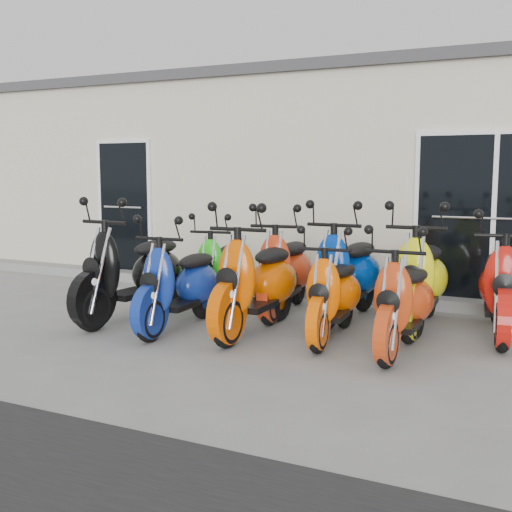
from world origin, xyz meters
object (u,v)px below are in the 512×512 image
object	(u,v)px
scooter_back_green	(221,259)
scooter_back_blue	(347,260)
scooter_back_yellow	(422,265)
scooter_back_extra	(502,272)
scooter_front_blue	(179,271)
scooter_back_red	(285,258)
scooter_front_red	(404,288)
scooter_front_orange_a	(257,267)
scooter_front_orange_b	(334,282)
scooter_front_black	(133,258)

from	to	relation	value
scooter_back_green	scooter_back_blue	size ratio (longest dim) A/B	0.86
scooter_back_yellow	scooter_back_extra	bearing A→B (deg)	0.24
scooter_front_blue	scooter_back_red	distance (m)	1.47
scooter_front_red	scooter_back_yellow	world-z (taller)	scooter_back_yellow
scooter_front_orange_a	scooter_back_yellow	xyz separation A→B (m)	(1.60, 0.98, 0.00)
scooter_front_red	scooter_back_blue	world-z (taller)	scooter_back_blue
scooter_back_red	scooter_back_yellow	xyz separation A→B (m)	(1.70, -0.05, 0.03)
scooter_front_red	scooter_back_blue	xyz separation A→B (m)	(-0.92, 1.03, 0.09)
scooter_back_green	scooter_back_blue	world-z (taller)	scooter_back_blue
scooter_front_orange_b	scooter_front_red	distance (m)	0.81
scooter_front_black	scooter_back_yellow	xyz separation A→B (m)	(3.23, 1.04, -0.01)
scooter_back_green	scooter_back_yellow	bearing A→B (deg)	-11.97
scooter_front_blue	scooter_front_black	bearing A→B (deg)	165.27
scooter_front_orange_a	scooter_front_orange_b	size ratio (longest dim) A/B	1.18
scooter_front_orange_b	scooter_front_black	bearing A→B (deg)	179.30
scooter_back_red	scooter_front_red	bearing A→B (deg)	-39.07
scooter_back_green	scooter_back_blue	bearing A→B (deg)	-13.31
scooter_back_extra	scooter_back_yellow	bearing A→B (deg)	175.43
scooter_front_orange_a	scooter_back_blue	world-z (taller)	scooter_front_orange_a
scooter_front_blue	scooter_back_yellow	world-z (taller)	scooter_back_yellow
scooter_front_orange_b	scooter_back_red	size ratio (longest dim) A/B	0.89
scooter_front_blue	scooter_back_extra	world-z (taller)	scooter_back_extra
scooter_front_blue	scooter_front_orange_a	world-z (taller)	scooter_front_orange_a
scooter_front_orange_a	scooter_front_black	bearing A→B (deg)	-178.01
scooter_back_yellow	scooter_front_black	bearing A→B (deg)	-165.02
scooter_front_red	scooter_back_red	distance (m)	2.05
scooter_front_orange_b	scooter_back_blue	xyz separation A→B (m)	(-0.13, 0.87, 0.11)
scooter_front_orange_a	scooter_back_extra	bearing A→B (deg)	22.44
scooter_back_extra	scooter_back_blue	bearing A→B (deg)	173.65
scooter_front_orange_a	scooter_back_blue	size ratio (longest dim) A/B	1.00
scooter_front_red	scooter_back_extra	bearing A→B (deg)	53.37
scooter_back_red	scooter_back_yellow	distance (m)	1.70
scooter_front_black	scooter_back_green	size ratio (longest dim) A/B	1.19
scooter_front_orange_b	scooter_back_extra	xyz separation A→B (m)	(1.59, 0.91, 0.08)
scooter_front_orange_a	scooter_front_orange_b	xyz separation A→B (m)	(0.85, 0.12, -0.11)
scooter_front_blue	scooter_back_yellow	size ratio (longest dim) A/B	0.90
scooter_front_black	scooter_back_yellow	world-z (taller)	scooter_front_black
scooter_front_red	scooter_back_yellow	size ratio (longest dim) A/B	0.88
scooter_front_orange_b	scooter_front_red	xyz separation A→B (m)	(0.79, -0.16, 0.02)
scooter_front_black	scooter_back_red	distance (m)	1.88
scooter_front_orange_b	scooter_back_yellow	bearing A→B (deg)	44.36
scooter_back_yellow	scooter_back_extra	size ratio (longest dim) A/B	1.05
scooter_front_orange_b	scooter_back_green	xyz separation A→B (m)	(-1.93, 1.01, 0.01)
scooter_front_orange_a	scooter_front_orange_b	bearing A→B (deg)	7.48
scooter_front_blue	scooter_front_orange_b	world-z (taller)	scooter_front_blue
scooter_front_orange_a	scooter_back_red	xyz separation A→B (m)	(-0.10, 1.02, -0.03)
scooter_back_red	scooter_back_blue	world-z (taller)	scooter_back_blue
scooter_front_red	scooter_back_extra	xyz separation A→B (m)	(0.81, 1.07, 0.06)
scooter_front_red	scooter_back_blue	distance (m)	1.38
scooter_front_orange_a	scooter_front_orange_b	world-z (taller)	scooter_front_orange_a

